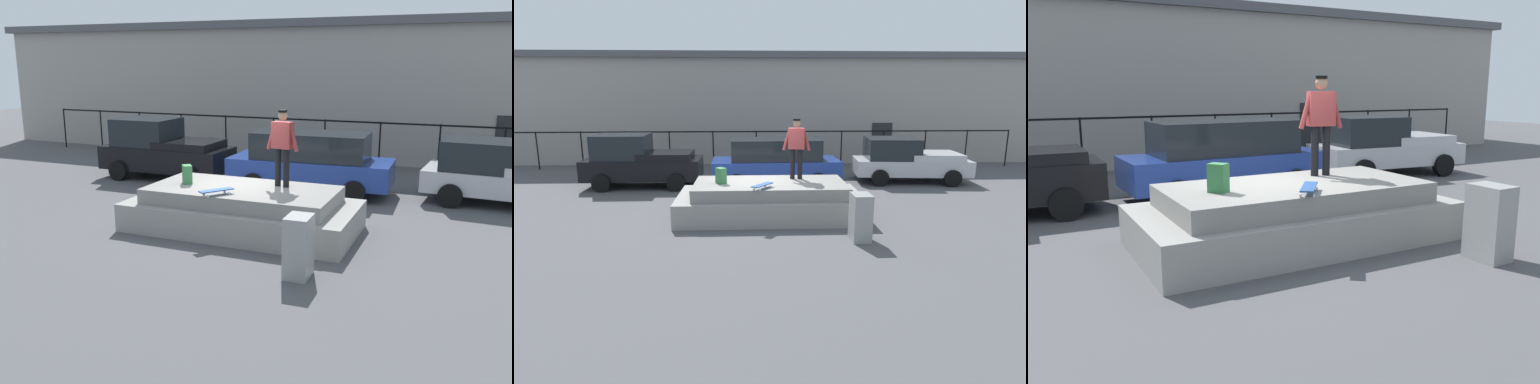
% 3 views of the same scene
% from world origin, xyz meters
% --- Properties ---
extents(ground_plane, '(60.00, 60.00, 0.00)m').
position_xyz_m(ground_plane, '(0.00, 0.00, 0.00)').
color(ground_plane, '#4C4C4F').
extents(concrete_ledge, '(5.22, 2.60, 0.99)m').
position_xyz_m(concrete_ledge, '(0.27, -0.43, 0.45)').
color(concrete_ledge, gray).
rests_on(concrete_ledge, ground_plane).
extents(skateboarder, '(0.83, 0.32, 1.76)m').
position_xyz_m(skateboarder, '(1.07, 0.04, 2.02)').
color(skateboarder, black).
rests_on(skateboarder, concrete_ledge).
extents(skateboard, '(0.62, 0.74, 0.12)m').
position_xyz_m(skateboard, '(0.03, -1.28, 1.09)').
color(skateboard, '#264C8C').
rests_on(skateboard, concrete_ledge).
extents(backpack, '(0.33, 0.34, 0.44)m').
position_xyz_m(backpack, '(-1.11, -0.52, 1.21)').
color(backpack, '#33723F').
rests_on(backpack, concrete_ledge).
extents(car_black_pickup_near, '(4.27, 2.03, 1.96)m').
position_xyz_m(car_black_pickup_near, '(-4.42, 3.76, 0.96)').
color(car_black_pickup_near, black).
rests_on(car_black_pickup_near, ground_plane).
extents(car_blue_hatchback_mid, '(4.78, 2.18, 1.78)m').
position_xyz_m(car_blue_hatchback_mid, '(0.67, 3.65, 0.94)').
color(car_blue_hatchback_mid, navy).
rests_on(car_blue_hatchback_mid, ground_plane).
extents(car_silver_pickup_far, '(4.51, 2.42, 1.73)m').
position_xyz_m(car_silver_pickup_far, '(5.90, 4.25, 0.87)').
color(car_silver_pickup_far, '#B7B7BC').
rests_on(car_silver_pickup_far, ground_plane).
extents(utility_box, '(0.45, 0.61, 1.14)m').
position_xyz_m(utility_box, '(2.34, -2.64, 0.57)').
color(utility_box, gray).
rests_on(utility_box, ground_plane).
extents(fence_row, '(24.06, 0.06, 1.74)m').
position_xyz_m(fence_row, '(-0.00, 7.69, 1.21)').
color(fence_row, black).
rests_on(fence_row, ground_plane).
extents(warehouse_building, '(31.78, 9.23, 5.36)m').
position_xyz_m(warehouse_building, '(0.00, 13.18, 2.69)').
color(warehouse_building, gray).
rests_on(warehouse_building, ground_plane).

